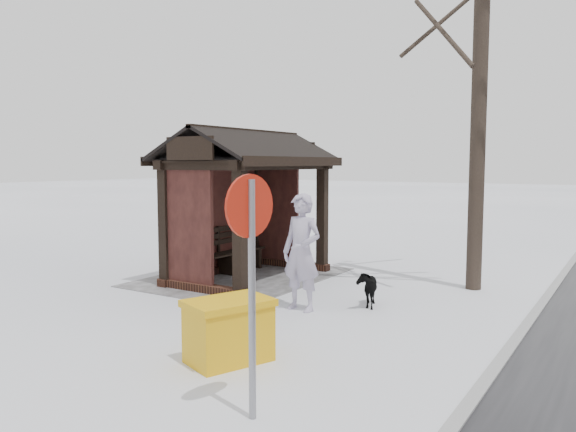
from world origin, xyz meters
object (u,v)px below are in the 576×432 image
Objects in this scene: bus_shelter at (243,174)px; dog at (367,287)px; pedestrian at (302,252)px; road_sign at (250,244)px; grit_bin at (229,330)px.

bus_shelter reaches higher than dog.
road_sign is (3.61, 1.61, 0.70)m from pedestrian.
dog is 0.64× the size of grit_bin.
dog is at bearing 50.03° from pedestrian.
pedestrian is (1.59, 2.38, -1.21)m from bus_shelter.
dog is (0.78, 3.17, -1.85)m from bus_shelter.
dog is (-0.81, 0.79, -0.64)m from pedestrian.
grit_bin is at bearing 34.85° from bus_shelter.
pedestrian reaches higher than dog.
pedestrian is at bearing 56.23° from bus_shelter.
grit_bin is (3.33, -0.30, 0.07)m from dog.
pedestrian is 2.56× the size of dog.
bus_shelter is at bearing 150.65° from pedestrian.
bus_shelter is 1.57× the size of road_sign.
pedestrian is 2.63m from grit_bin.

